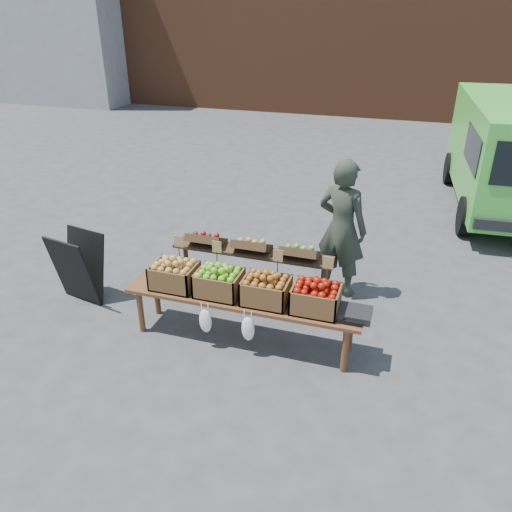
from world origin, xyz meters
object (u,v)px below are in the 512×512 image
(vendor, at_px, (342,229))
(back_table, at_px, (252,271))
(crate_russet_pears, at_px, (219,283))
(crate_red_apples, at_px, (266,291))
(display_bench, at_px, (243,319))
(crate_golden_apples, at_px, (174,276))
(crate_green_apples, at_px, (316,299))
(chalkboard_sign, at_px, (79,268))
(weighing_scale, at_px, (355,314))

(vendor, relative_size, back_table, 0.88)
(crate_russet_pears, relative_size, crate_red_apples, 1.00)
(display_bench, height_order, crate_golden_apples, crate_golden_apples)
(crate_green_apples, bearing_deg, crate_red_apples, 180.00)
(chalkboard_sign, height_order, crate_golden_apples, chalkboard_sign)
(vendor, bearing_deg, crate_russet_pears, 69.64)
(vendor, height_order, weighing_scale, vendor)
(display_bench, bearing_deg, crate_russet_pears, 180.00)
(crate_red_apples, distance_m, crate_green_apples, 0.55)
(back_table, xyz_separation_m, crate_russet_pears, (-0.15, -0.72, 0.19))
(crate_golden_apples, relative_size, weighing_scale, 1.47)
(back_table, height_order, crate_red_apples, back_table)
(crate_golden_apples, bearing_deg, crate_red_apples, 0.00)
(display_bench, xyz_separation_m, crate_golden_apples, (-0.82, 0.00, 0.42))
(vendor, distance_m, display_bench, 1.79)
(back_table, distance_m, crate_golden_apples, 1.02)
(display_bench, distance_m, crate_russet_pears, 0.51)
(display_bench, height_order, crate_red_apples, crate_red_apples)
(display_bench, height_order, crate_green_apples, crate_green_apples)
(chalkboard_sign, distance_m, weighing_scale, 3.55)
(back_table, distance_m, crate_russet_pears, 0.76)
(display_bench, relative_size, crate_green_apples, 5.40)
(display_bench, bearing_deg, crate_green_apples, 0.00)
(vendor, bearing_deg, crate_golden_apples, 58.37)
(chalkboard_sign, relative_size, weighing_scale, 2.79)
(back_table, relative_size, crate_red_apples, 4.20)
(display_bench, xyz_separation_m, crate_russet_pears, (-0.28, 0.00, 0.42))
(back_table, relative_size, crate_russet_pears, 4.20)
(crate_golden_apples, distance_m, weighing_scale, 2.08)
(back_table, bearing_deg, display_bench, -80.23)
(crate_red_apples, bearing_deg, crate_golden_apples, 180.00)
(crate_russet_pears, bearing_deg, back_table, 78.16)
(crate_russet_pears, bearing_deg, chalkboard_sign, 174.46)
(crate_green_apples, bearing_deg, vendor, 88.76)
(vendor, height_order, crate_golden_apples, vendor)
(display_bench, xyz_separation_m, crate_green_apples, (0.83, 0.00, 0.42))
(crate_russet_pears, bearing_deg, display_bench, 0.00)
(back_table, height_order, weighing_scale, back_table)
(back_table, relative_size, display_bench, 0.78)
(crate_green_apples, bearing_deg, crate_golden_apples, 180.00)
(chalkboard_sign, height_order, back_table, back_table)
(crate_golden_apples, distance_m, crate_green_apples, 1.65)
(vendor, xyz_separation_m, display_bench, (-0.86, -1.44, -0.64))
(crate_russet_pears, xyz_separation_m, crate_red_apples, (0.55, 0.00, 0.00))
(crate_russet_pears, height_order, crate_green_apples, same)
(crate_russet_pears, distance_m, weighing_scale, 1.53)
(chalkboard_sign, relative_size, crate_red_apples, 1.90)
(crate_russet_pears, bearing_deg, weighing_scale, -0.00)
(crate_golden_apples, xyz_separation_m, crate_red_apples, (1.10, 0.00, 0.00))
(crate_green_apples, distance_m, weighing_scale, 0.44)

